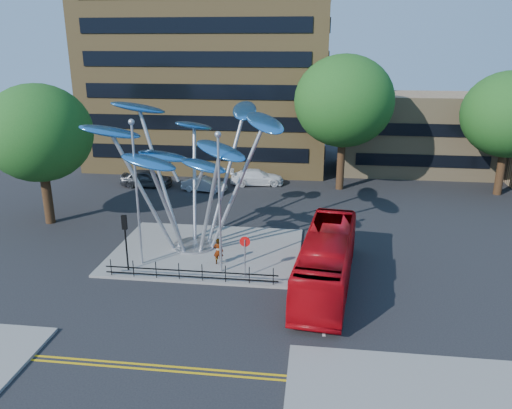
# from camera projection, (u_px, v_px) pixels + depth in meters

# --- Properties ---
(ground) EXTENTS (120.00, 120.00, 0.00)m
(ground) POSITION_uv_depth(u_px,v_px,m) (201.00, 298.00, 26.65)
(ground) COLOR black
(ground) RESTS_ON ground
(traffic_island) EXTENTS (12.00, 9.00, 0.15)m
(traffic_island) POSITION_uv_depth(u_px,v_px,m) (207.00, 251.00, 32.40)
(traffic_island) COLOR slate
(traffic_island) RESTS_ON ground
(pavement_right) EXTENTS (12.00, 6.00, 0.15)m
(pavement_right) POSITION_uv_depth(u_px,v_px,m) (445.00, 404.00, 18.71)
(pavement_right) COLOR slate
(pavement_right) RESTS_ON ground
(double_yellow_near) EXTENTS (40.00, 0.12, 0.01)m
(double_yellow_near) POSITION_uv_depth(u_px,v_px,m) (169.00, 366.00, 20.99)
(double_yellow_near) COLOR gold
(double_yellow_near) RESTS_ON ground
(double_yellow_far) EXTENTS (40.00, 0.12, 0.01)m
(double_yellow_far) POSITION_uv_depth(u_px,v_px,m) (167.00, 371.00, 20.70)
(double_yellow_far) COLOR gold
(double_yellow_far) RESTS_ON ground
(brick_tower) EXTENTS (25.00, 15.00, 30.00)m
(brick_tower) POSITION_uv_depth(u_px,v_px,m) (210.00, 22.00, 52.90)
(brick_tower) COLOR olive
(brick_tower) RESTS_ON ground
(low_building_near) EXTENTS (15.00, 8.00, 8.00)m
(low_building_near) POSITION_uv_depth(u_px,v_px,m) (417.00, 133.00, 51.79)
(low_building_near) COLOR tan
(low_building_near) RESTS_ON ground
(tree_right) EXTENTS (8.80, 8.80, 12.11)m
(tree_right) POSITION_uv_depth(u_px,v_px,m) (344.00, 101.00, 43.95)
(tree_right) COLOR black
(tree_right) RESTS_ON ground
(tree_left) EXTENTS (7.60, 7.60, 10.32)m
(tree_left) POSITION_uv_depth(u_px,v_px,m) (39.00, 133.00, 35.65)
(tree_left) COLOR black
(tree_left) RESTS_ON ground
(tree_far) EXTENTS (8.00, 8.00, 10.81)m
(tree_far) POSITION_uv_depth(u_px,v_px,m) (509.00, 115.00, 42.57)
(tree_far) COLOR black
(tree_far) RESTS_ON ground
(leaf_sculpture) EXTENTS (12.72, 9.54, 9.51)m
(leaf_sculpture) POSITION_uv_depth(u_px,v_px,m) (190.00, 145.00, 31.07)
(leaf_sculpture) COLOR #9EA0A5
(leaf_sculpture) RESTS_ON traffic_island
(street_lamp_left) EXTENTS (0.36, 0.36, 8.80)m
(street_lamp_left) POSITION_uv_depth(u_px,v_px,m) (136.00, 181.00, 28.83)
(street_lamp_left) COLOR #9EA0A5
(street_lamp_left) RESTS_ON traffic_island
(street_lamp_right) EXTENTS (0.36, 0.36, 8.30)m
(street_lamp_right) POSITION_uv_depth(u_px,v_px,m) (219.00, 191.00, 27.84)
(street_lamp_right) COLOR #9EA0A5
(street_lamp_right) RESTS_ON traffic_island
(traffic_light_island) EXTENTS (0.28, 0.18, 3.42)m
(traffic_light_island) POSITION_uv_depth(u_px,v_px,m) (125.00, 231.00, 28.79)
(traffic_light_island) COLOR black
(traffic_light_island) RESTS_ON traffic_island
(no_entry_sign_island) EXTENTS (0.60, 0.10, 2.45)m
(no_entry_sign_island) POSITION_uv_depth(u_px,v_px,m) (245.00, 250.00, 28.22)
(no_entry_sign_island) COLOR #9EA0A5
(no_entry_sign_island) RESTS_ON traffic_island
(pedestrian_railing_front) EXTENTS (10.00, 0.06, 1.00)m
(pedestrian_railing_front) POSITION_uv_depth(u_px,v_px,m) (191.00, 273.00, 28.20)
(pedestrian_railing_front) COLOR black
(pedestrian_railing_front) RESTS_ON traffic_island
(red_bus) EXTENTS (3.78, 11.19, 3.05)m
(red_bus) POSITION_uv_depth(u_px,v_px,m) (327.00, 260.00, 27.58)
(red_bus) COLOR #B30810
(red_bus) RESTS_ON ground
(pedestrian) EXTENTS (0.61, 0.41, 1.65)m
(pedestrian) POSITION_uv_depth(u_px,v_px,m) (218.00, 251.00, 30.12)
(pedestrian) COLOR gray
(pedestrian) RESTS_ON traffic_island
(parked_car_left) EXTENTS (4.82, 1.95, 1.64)m
(parked_car_left) POSITION_uv_depth(u_px,v_px,m) (147.00, 178.00, 46.91)
(parked_car_left) COLOR #3B3E42
(parked_car_left) RESTS_ON ground
(parked_car_mid) EXTENTS (4.23, 2.02, 1.34)m
(parked_car_mid) POSITION_uv_depth(u_px,v_px,m) (204.00, 184.00, 45.44)
(parked_car_mid) COLOR #B7B9C0
(parked_car_mid) RESTS_ON ground
(parked_car_right) EXTENTS (5.34, 2.86, 1.47)m
(parked_car_right) POSITION_uv_depth(u_px,v_px,m) (257.00, 177.00, 47.55)
(parked_car_right) COLOR white
(parked_car_right) RESTS_ON ground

